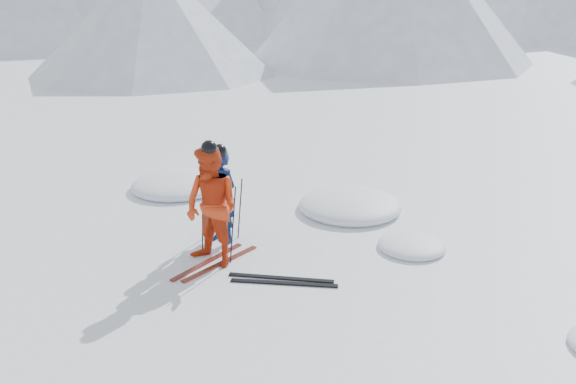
% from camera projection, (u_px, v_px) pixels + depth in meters
% --- Properties ---
extents(ground, '(160.00, 160.00, 0.00)m').
position_uv_depth(ground, '(368.00, 276.00, 9.85)').
color(ground, white).
rests_on(ground, ground).
extents(skier_blue, '(0.72, 0.57, 1.72)m').
position_uv_depth(skier_blue, '(221.00, 197.00, 10.84)').
color(skier_blue, '#0C214D').
rests_on(skier_blue, ground).
extents(skier_red, '(1.18, 1.05, 2.03)m').
position_uv_depth(skier_red, '(212.00, 207.00, 9.93)').
color(skier_red, red).
rests_on(skier_red, ground).
extents(pole_blue_left, '(0.12, 0.08, 1.15)m').
position_uv_depth(pole_blue_left, '(210.00, 207.00, 11.16)').
color(pole_blue_left, black).
rests_on(pole_blue_left, ground).
extents(pole_blue_right, '(0.12, 0.07, 1.15)m').
position_uv_depth(pole_blue_right, '(240.00, 209.00, 11.09)').
color(pole_blue_right, black).
rests_on(pole_blue_right, ground).
extents(pole_red_left, '(0.13, 0.10, 1.35)m').
position_uv_depth(pole_red_left, '(203.00, 219.00, 10.35)').
color(pole_red_left, black).
rests_on(pole_red_left, ground).
extents(pole_red_right, '(0.13, 0.09, 1.35)m').
position_uv_depth(pole_red_right, '(233.00, 225.00, 10.09)').
color(pole_red_right, black).
rests_on(pole_red_right, ground).
extents(ski_worn_left, '(0.59, 1.65, 0.03)m').
position_uv_depth(ski_worn_left, '(208.00, 261.00, 10.30)').
color(ski_worn_left, black).
rests_on(ski_worn_left, ground).
extents(ski_worn_right, '(0.70, 1.62, 0.03)m').
position_uv_depth(ski_worn_right, '(221.00, 263.00, 10.23)').
color(ski_worn_right, black).
rests_on(ski_worn_right, ground).
extents(ski_loose_a, '(1.69, 0.36, 0.03)m').
position_uv_depth(ski_loose_a, '(281.00, 278.00, 9.74)').
color(ski_loose_a, black).
rests_on(ski_loose_a, ground).
extents(ski_loose_b, '(1.69, 0.42, 0.03)m').
position_uv_depth(ski_loose_b, '(284.00, 283.00, 9.58)').
color(ski_loose_b, black).
rests_on(ski_loose_b, ground).
extents(snow_lumps, '(9.85, 5.45, 0.47)m').
position_uv_depth(snow_lumps, '(287.00, 208.00, 12.72)').
color(snow_lumps, white).
rests_on(snow_lumps, ground).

